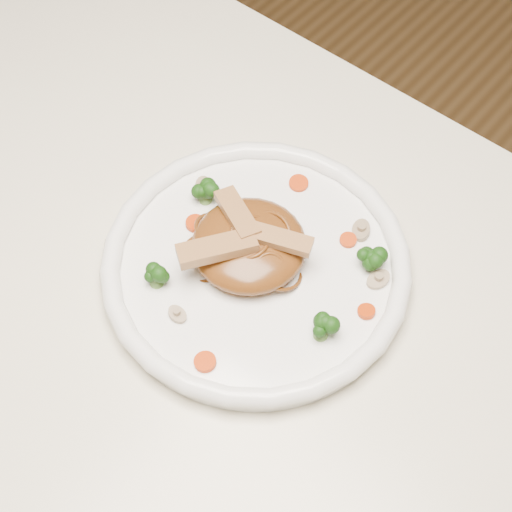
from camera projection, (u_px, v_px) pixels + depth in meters
The scene contains 19 objects.
table at pixel (220, 395), 0.80m from camera, with size 1.20×0.80×0.75m.
plate at pixel (256, 268), 0.76m from camera, with size 0.31×0.31×0.02m, color white.
noodle_mound at pixel (249, 245), 0.75m from camera, with size 0.11×0.11×0.04m, color brown.
chicken_a at pixel (281, 239), 0.72m from camera, with size 0.06×0.02×0.01m, color #AB8250.
chicken_b at pixel (237, 214), 0.74m from camera, with size 0.07×0.02×0.01m, color #AB8250.
chicken_c at pixel (217, 248), 0.72m from camera, with size 0.08×0.02×0.01m, color #AB8250.
broccoli_0 at pixel (371, 258), 0.74m from camera, with size 0.02×0.02×0.03m, color #18450E, non-canonical shape.
broccoli_1 at pixel (205, 191), 0.78m from camera, with size 0.03×0.03×0.03m, color #18450E, non-canonical shape.
broccoli_2 at pixel (155, 275), 0.73m from camera, with size 0.03×0.03×0.03m, color #18450E, non-canonical shape.
broccoli_3 at pixel (322, 328), 0.70m from camera, with size 0.03×0.03×0.03m, color #18450E, non-canonical shape.
carrot_0 at pixel (348, 240), 0.77m from camera, with size 0.02×0.02×0.01m, color #D23B07.
carrot_1 at pixel (196, 223), 0.78m from camera, with size 0.02×0.02×0.01m, color #D23B07.
carrot_2 at pixel (366, 311), 0.72m from camera, with size 0.02×0.02×0.01m, color #D23B07.
carrot_3 at pixel (299, 183), 0.80m from camera, with size 0.02×0.02×0.01m, color #D23B07.
carrot_4 at pixel (205, 362), 0.69m from camera, with size 0.02×0.02×0.01m, color #D23B07.
mushroom_0 at pixel (177, 315), 0.72m from camera, with size 0.02×0.02×0.01m, color tan.
mushroom_1 at pixel (378, 280), 0.74m from camera, with size 0.03×0.03×0.01m, color tan.
mushroom_2 at pixel (203, 187), 0.80m from camera, with size 0.02×0.02×0.01m, color tan.
mushroom_3 at pixel (361, 230), 0.77m from camera, with size 0.03×0.03×0.01m, color tan.
Camera 1 is at (0.23, -0.21, 1.40)m, focal length 53.13 mm.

